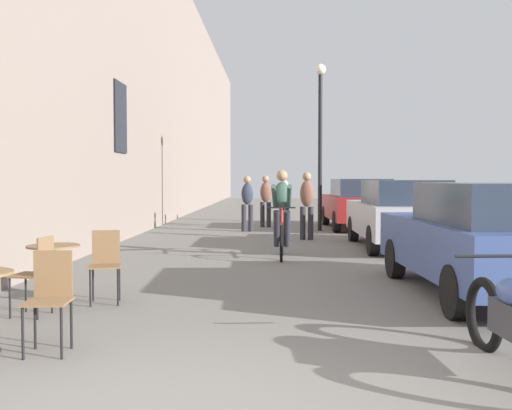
{
  "coord_description": "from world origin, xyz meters",
  "views": [
    {
      "loc": [
        0.54,
        -3.48,
        1.53
      ],
      "look_at": [
        0.06,
        12.46,
        0.84
      ],
      "focal_mm": 42.06,
      "sensor_mm": 36.0,
      "label": 1
    }
  ],
  "objects_px": {
    "cafe_table_mid": "(54,261)",
    "street_lamp": "(320,125)",
    "parked_car_second": "(400,213)",
    "cafe_chair_mid_toward_street": "(106,261)",
    "pedestrian_mid": "(247,200)",
    "cyclist_on_bicycle": "(282,216)",
    "cafe_chair_near_toward_street": "(50,294)",
    "cafe_chair_mid_toward_wall": "(37,270)",
    "parked_car_third": "(358,203)",
    "pedestrian_furthest": "(284,195)",
    "parked_car_nearest": "(484,238)",
    "pedestrian_far": "(266,198)",
    "pedestrian_near": "(307,202)"
  },
  "relations": [
    {
      "from": "cafe_chair_mid_toward_wall",
      "to": "pedestrian_near",
      "type": "bearing_deg",
      "value": 67.83
    },
    {
      "from": "cafe_table_mid",
      "to": "parked_car_third",
      "type": "xyz_separation_m",
      "value": [
        5.29,
        11.21,
        0.27
      ]
    },
    {
      "from": "pedestrian_near",
      "to": "parked_car_nearest",
      "type": "relative_size",
      "value": 0.4
    },
    {
      "from": "cyclist_on_bicycle",
      "to": "parked_car_second",
      "type": "relative_size",
      "value": 0.41
    },
    {
      "from": "pedestrian_far",
      "to": "parked_car_third",
      "type": "height_order",
      "value": "pedestrian_far"
    },
    {
      "from": "cyclist_on_bicycle",
      "to": "cafe_table_mid",
      "type": "bearing_deg",
      "value": -122.71
    },
    {
      "from": "pedestrian_far",
      "to": "cafe_chair_near_toward_street",
      "type": "bearing_deg",
      "value": -97.11
    },
    {
      "from": "pedestrian_near",
      "to": "cafe_chair_mid_toward_wall",
      "type": "bearing_deg",
      "value": -112.17
    },
    {
      "from": "cyclist_on_bicycle",
      "to": "street_lamp",
      "type": "bearing_deg",
      "value": 78.68
    },
    {
      "from": "cafe_chair_near_toward_street",
      "to": "pedestrian_furthest",
      "type": "bearing_deg",
      "value": 81.67
    },
    {
      "from": "cafe_chair_near_toward_street",
      "to": "parked_car_third",
      "type": "bearing_deg",
      "value": 71.02
    },
    {
      "from": "cafe_table_mid",
      "to": "cafe_chair_mid_toward_street",
      "type": "relative_size",
      "value": 0.81
    },
    {
      "from": "cafe_chair_near_toward_street",
      "to": "cafe_chair_mid_toward_street",
      "type": "distance_m",
      "value": 2.13
    },
    {
      "from": "cyclist_on_bicycle",
      "to": "cafe_chair_near_toward_street",
      "type": "bearing_deg",
      "value": -108.15
    },
    {
      "from": "cyclist_on_bicycle",
      "to": "pedestrian_furthest",
      "type": "distance_m",
      "value": 9.53
    },
    {
      "from": "cafe_chair_mid_toward_wall",
      "to": "cafe_table_mid",
      "type": "bearing_deg",
      "value": 96.18
    },
    {
      "from": "cyclist_on_bicycle",
      "to": "pedestrian_furthest",
      "type": "height_order",
      "value": "pedestrian_furthest"
    },
    {
      "from": "parked_car_nearest",
      "to": "street_lamp",
      "type": "bearing_deg",
      "value": 97.87
    },
    {
      "from": "pedestrian_far",
      "to": "pedestrian_furthest",
      "type": "height_order",
      "value": "pedestrian_furthest"
    },
    {
      "from": "cafe_chair_mid_toward_street",
      "to": "cafe_chair_mid_toward_wall",
      "type": "relative_size",
      "value": 1.0
    },
    {
      "from": "cafe_chair_mid_toward_wall",
      "to": "pedestrian_near",
      "type": "height_order",
      "value": "pedestrian_near"
    },
    {
      "from": "pedestrian_far",
      "to": "street_lamp",
      "type": "distance_m",
      "value": 2.99
    },
    {
      "from": "parked_car_second",
      "to": "cafe_chair_mid_toward_street",
      "type": "bearing_deg",
      "value": -129.38
    },
    {
      "from": "cafe_chair_near_toward_street",
      "to": "cafe_chair_mid_toward_street",
      "type": "bearing_deg",
      "value": 92.88
    },
    {
      "from": "cafe_chair_mid_toward_wall",
      "to": "parked_car_third",
      "type": "xyz_separation_m",
      "value": [
        5.22,
        11.91,
        0.28
      ]
    },
    {
      "from": "pedestrian_furthest",
      "to": "cafe_chair_near_toward_street",
      "type": "bearing_deg",
      "value": -98.33
    },
    {
      "from": "cyclist_on_bicycle",
      "to": "pedestrian_near",
      "type": "xyz_separation_m",
      "value": [
        0.67,
        3.33,
        0.15
      ]
    },
    {
      "from": "cafe_table_mid",
      "to": "street_lamp",
      "type": "height_order",
      "value": "street_lamp"
    },
    {
      "from": "cyclist_on_bicycle",
      "to": "pedestrian_mid",
      "type": "xyz_separation_m",
      "value": [
        -0.93,
        5.67,
        0.1
      ]
    },
    {
      "from": "cafe_chair_mid_toward_street",
      "to": "parked_car_nearest",
      "type": "relative_size",
      "value": 0.21
    },
    {
      "from": "cafe_chair_near_toward_street",
      "to": "pedestrian_far",
      "type": "height_order",
      "value": "pedestrian_far"
    },
    {
      "from": "pedestrian_near",
      "to": "cafe_chair_mid_toward_street",
      "type": "bearing_deg",
      "value": -110.66
    },
    {
      "from": "pedestrian_far",
      "to": "street_lamp",
      "type": "xyz_separation_m",
      "value": [
        1.62,
        -1.25,
        2.18
      ]
    },
    {
      "from": "pedestrian_far",
      "to": "parked_car_nearest",
      "type": "bearing_deg",
      "value": -74.98
    },
    {
      "from": "cafe_chair_near_toward_street",
      "to": "pedestrian_far",
      "type": "relative_size",
      "value": 0.54
    },
    {
      "from": "cyclist_on_bicycle",
      "to": "street_lamp",
      "type": "relative_size",
      "value": 0.36
    },
    {
      "from": "cafe_chair_near_toward_street",
      "to": "street_lamp",
      "type": "distance_m",
      "value": 13.22
    },
    {
      "from": "cafe_table_mid",
      "to": "street_lamp",
      "type": "xyz_separation_m",
      "value": [
        4.07,
        10.48,
        2.59
      ]
    },
    {
      "from": "pedestrian_mid",
      "to": "parked_car_second",
      "type": "bearing_deg",
      "value": -49.52
    },
    {
      "from": "cafe_chair_mid_toward_street",
      "to": "street_lamp",
      "type": "relative_size",
      "value": 0.18
    },
    {
      "from": "cafe_chair_near_toward_street",
      "to": "cyclist_on_bicycle",
      "type": "relative_size",
      "value": 0.51
    },
    {
      "from": "pedestrian_furthest",
      "to": "parked_car_second",
      "type": "xyz_separation_m",
      "value": [
        2.4,
        -8.01,
        -0.19
      ]
    },
    {
      "from": "cafe_table_mid",
      "to": "cafe_chair_mid_toward_wall",
      "type": "xyz_separation_m",
      "value": [
        0.08,
        -0.7,
        -0.0
      ]
    },
    {
      "from": "cafe_chair_mid_toward_wall",
      "to": "pedestrian_furthest",
      "type": "xyz_separation_m",
      "value": [
        3.01,
        14.7,
        0.45
      ]
    },
    {
      "from": "pedestrian_furthest",
      "to": "parked_car_third",
      "type": "xyz_separation_m",
      "value": [
        2.21,
        -2.79,
        -0.18
      ]
    },
    {
      "from": "cafe_chair_mid_toward_street",
      "to": "pedestrian_mid",
      "type": "bearing_deg",
      "value": 82.57
    },
    {
      "from": "cafe_chair_mid_toward_wall",
      "to": "cafe_chair_near_toward_street",
      "type": "bearing_deg",
      "value": -64.18
    },
    {
      "from": "pedestrian_far",
      "to": "pedestrian_furthest",
      "type": "relative_size",
      "value": 0.96
    },
    {
      "from": "cafe_chair_mid_toward_street",
      "to": "pedestrian_mid",
      "type": "relative_size",
      "value": 0.55
    },
    {
      "from": "cafe_table_mid",
      "to": "parked_car_nearest",
      "type": "relative_size",
      "value": 0.17
    }
  ]
}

